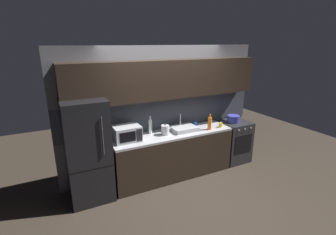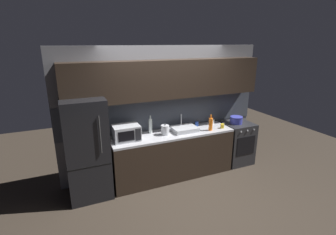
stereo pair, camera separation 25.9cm
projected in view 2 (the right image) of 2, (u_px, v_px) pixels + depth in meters
ground_plane at (195, 200)px, 4.18m from camera, size 10.00×10.00×0.00m
back_wall at (167, 97)px, 4.78m from camera, size 4.12×0.44×2.50m
counter_run at (173, 155)px, 4.84m from camera, size 2.38×0.60×0.90m
refrigerator at (87, 149)px, 4.12m from camera, size 0.68×0.69×1.72m
oven_range at (236, 143)px, 5.42m from camera, size 0.60×0.62×0.90m
microwave at (126, 133)px, 4.34m from camera, size 0.46×0.35×0.27m
sink_basin at (184, 129)px, 4.82m from camera, size 0.48×0.38×0.30m
kettle at (165, 130)px, 4.60m from camera, size 0.19×0.15×0.21m
wine_bottle_orange at (211, 124)px, 4.82m from camera, size 0.08×0.08×0.31m
wine_bottle_clear at (151, 126)px, 4.67m from camera, size 0.07×0.07×0.34m
mug_blue at (197, 124)px, 5.10m from camera, size 0.08×0.08×0.09m
mug_yellow at (222, 126)px, 4.97m from camera, size 0.07×0.07×0.09m
mug_white at (212, 121)px, 5.24m from camera, size 0.08×0.08×0.09m
cooking_pot at (236, 120)px, 5.25m from camera, size 0.26×0.26×0.15m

